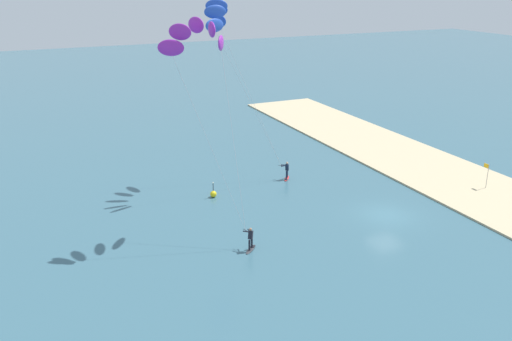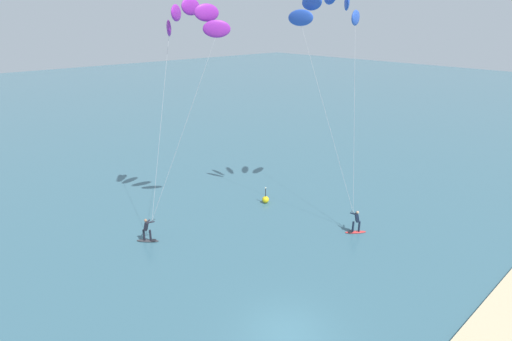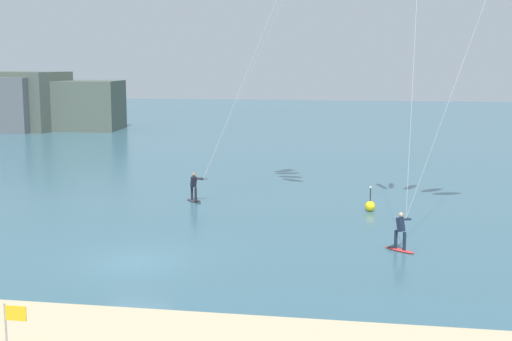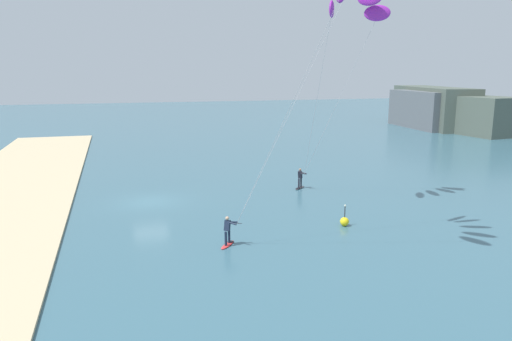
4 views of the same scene
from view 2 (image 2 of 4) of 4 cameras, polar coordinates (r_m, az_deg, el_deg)
ground_plane at (r=20.75m, az=4.47°, el=-22.12°), size 240.00×240.00×0.00m
kitesurfer_nearshore at (r=31.03m, az=10.51°, el=20.83°), size 6.31×8.10×16.12m
kitesurfer_mid_water at (r=28.68m, az=-9.43°, el=19.53°), size 7.60×5.46×15.39m
marker_buoy at (r=32.79m, az=1.36°, el=-4.12°), size 0.56×0.56×1.38m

